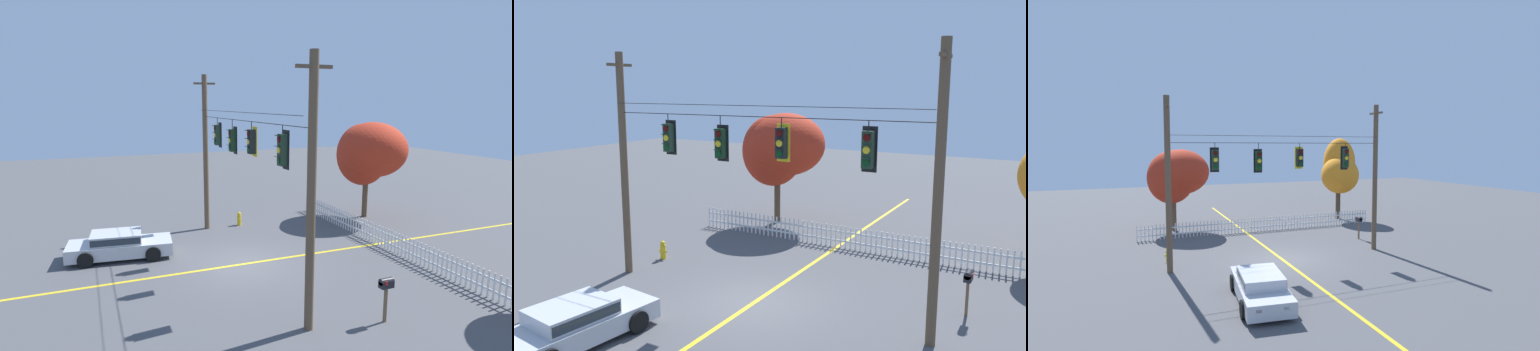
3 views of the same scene
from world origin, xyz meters
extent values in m
plane|color=#4C4C4F|center=(0.00, 0.00, 0.00)|extent=(80.00, 80.00, 0.00)
cube|color=gold|center=(0.00, 0.00, 0.00)|extent=(0.16, 36.00, 0.01)
cylinder|color=brown|center=(-5.53, 0.00, 4.02)|extent=(0.27, 0.27, 8.04)
cylinder|color=brown|center=(5.53, 0.00, 4.02)|extent=(0.27, 0.27, 8.04)
cube|color=brown|center=(-5.53, 0.00, 7.59)|extent=(0.10, 1.10, 0.10)
cube|color=brown|center=(5.53, 0.00, 7.59)|extent=(0.10, 1.10, 0.10)
cylinder|color=black|center=(0.00, 0.00, 5.94)|extent=(10.87, 0.02, 0.02)
cylinder|color=black|center=(0.00, -0.25, 6.28)|extent=(10.87, 0.02, 0.02)
cylinder|color=black|center=(-3.39, 0.00, 5.78)|extent=(0.03, 0.03, 0.33)
cube|color=black|center=(-3.39, 0.13, 5.14)|extent=(0.43, 0.02, 1.17)
cube|color=#1E3323|center=(-3.39, 0.00, 5.14)|extent=(0.30, 0.24, 0.94)
cylinder|color=#410706|center=(-3.39, -0.14, 5.46)|extent=(0.20, 0.03, 0.20)
cube|color=#1E3323|center=(-3.39, -0.18, 5.57)|extent=(0.22, 0.12, 0.06)
cylinder|color=yellow|center=(-3.39, -0.14, 5.14)|extent=(0.20, 0.03, 0.20)
cube|color=#1E3323|center=(-3.39, -0.18, 5.26)|extent=(0.22, 0.12, 0.06)
cylinder|color=#073513|center=(-3.39, -0.14, 4.83)|extent=(0.20, 0.03, 0.20)
cube|color=#1E3323|center=(-3.39, -0.18, 4.94)|extent=(0.22, 0.12, 0.06)
cylinder|color=black|center=(-1.25, 0.00, 5.74)|extent=(0.03, 0.03, 0.41)
cube|color=black|center=(-1.25, 0.13, 5.06)|extent=(0.43, 0.02, 1.17)
cube|color=black|center=(-1.25, 0.00, 5.06)|extent=(0.30, 0.24, 0.94)
cylinder|color=#410706|center=(-1.25, -0.14, 5.37)|extent=(0.20, 0.03, 0.20)
cube|color=black|center=(-1.25, -0.18, 5.49)|extent=(0.22, 0.12, 0.06)
cylinder|color=yellow|center=(-1.25, -0.14, 5.06)|extent=(0.20, 0.03, 0.20)
cube|color=black|center=(-1.25, -0.18, 5.18)|extent=(0.22, 0.12, 0.06)
cylinder|color=#073513|center=(-1.25, -0.14, 4.75)|extent=(0.20, 0.03, 0.20)
cube|color=black|center=(-1.25, -0.18, 4.86)|extent=(0.22, 0.12, 0.06)
cylinder|color=black|center=(0.96, 0.00, 5.79)|extent=(0.03, 0.03, 0.29)
cube|color=yellow|center=(0.96, 0.13, 5.19)|extent=(0.43, 0.02, 1.13)
cube|color=black|center=(0.96, 0.00, 5.19)|extent=(0.30, 0.24, 0.91)
cylinder|color=#410706|center=(0.96, -0.14, 5.49)|extent=(0.20, 0.03, 0.20)
cube|color=black|center=(0.96, -0.18, 5.61)|extent=(0.22, 0.12, 0.06)
cylinder|color=yellow|center=(0.96, -0.14, 5.19)|extent=(0.20, 0.03, 0.20)
cube|color=black|center=(0.96, -0.18, 5.30)|extent=(0.22, 0.12, 0.06)
cylinder|color=#073513|center=(0.96, -0.14, 4.89)|extent=(0.20, 0.03, 0.20)
cube|color=black|center=(0.96, -0.18, 5.00)|extent=(0.22, 0.12, 0.06)
cylinder|color=black|center=(3.63, 0.00, 5.80)|extent=(0.03, 0.03, 0.28)
cube|color=black|center=(3.63, 0.13, 5.15)|extent=(0.43, 0.02, 1.26)
cube|color=#1E3323|center=(3.63, 0.00, 5.15)|extent=(0.30, 0.24, 1.02)
cylinder|color=#410706|center=(3.63, -0.14, 5.49)|extent=(0.20, 0.03, 0.20)
cube|color=#1E3323|center=(3.63, -0.18, 5.61)|extent=(0.22, 0.12, 0.06)
cylinder|color=yellow|center=(3.63, -0.14, 5.15)|extent=(0.20, 0.03, 0.20)
cube|color=#1E3323|center=(3.63, -0.18, 5.27)|extent=(0.22, 0.12, 0.06)
cylinder|color=#073513|center=(3.63, -0.14, 4.81)|extent=(0.20, 0.03, 0.20)
cube|color=#1E3323|center=(3.63, -0.18, 4.93)|extent=(0.22, 0.12, 0.06)
cube|color=white|center=(-6.84, 6.74, 0.48)|extent=(0.06, 0.04, 0.97)
cube|color=white|center=(-6.61, 6.74, 0.48)|extent=(0.06, 0.04, 0.97)
cube|color=white|center=(-6.39, 6.74, 0.48)|extent=(0.06, 0.04, 0.97)
cube|color=white|center=(-6.16, 6.74, 0.48)|extent=(0.06, 0.04, 0.97)
cube|color=white|center=(-5.93, 6.74, 0.48)|extent=(0.06, 0.04, 0.97)
cube|color=white|center=(-5.71, 6.74, 0.48)|extent=(0.06, 0.04, 0.97)
cube|color=white|center=(-5.48, 6.74, 0.48)|extent=(0.06, 0.04, 0.97)
cube|color=white|center=(-5.26, 6.74, 0.48)|extent=(0.06, 0.04, 0.97)
cube|color=white|center=(-5.03, 6.74, 0.48)|extent=(0.06, 0.04, 0.97)
cube|color=white|center=(-4.80, 6.74, 0.48)|extent=(0.06, 0.04, 0.97)
cube|color=white|center=(-4.58, 6.74, 0.48)|extent=(0.06, 0.04, 0.97)
cube|color=white|center=(-4.35, 6.74, 0.48)|extent=(0.06, 0.04, 0.97)
cube|color=white|center=(-4.13, 6.74, 0.48)|extent=(0.06, 0.04, 0.97)
cube|color=white|center=(-3.90, 6.74, 0.48)|extent=(0.06, 0.04, 0.97)
cube|color=white|center=(-3.68, 6.74, 0.48)|extent=(0.06, 0.04, 0.97)
cube|color=white|center=(-3.45, 6.74, 0.48)|extent=(0.06, 0.04, 0.97)
cube|color=white|center=(-3.22, 6.74, 0.48)|extent=(0.06, 0.04, 0.97)
cube|color=white|center=(-3.00, 6.74, 0.48)|extent=(0.06, 0.04, 0.97)
cube|color=white|center=(-2.77, 6.74, 0.48)|extent=(0.06, 0.04, 0.97)
cube|color=white|center=(-2.55, 6.74, 0.48)|extent=(0.06, 0.04, 0.97)
cube|color=white|center=(-2.32, 6.74, 0.48)|extent=(0.06, 0.04, 0.97)
cube|color=white|center=(-2.10, 6.74, 0.48)|extent=(0.06, 0.04, 0.97)
cube|color=white|center=(-1.87, 6.74, 0.48)|extent=(0.06, 0.04, 0.97)
cube|color=white|center=(-1.64, 6.74, 0.48)|extent=(0.06, 0.04, 0.97)
cube|color=white|center=(-1.42, 6.74, 0.48)|extent=(0.06, 0.04, 0.97)
cube|color=white|center=(-1.19, 6.74, 0.48)|extent=(0.06, 0.04, 0.97)
cube|color=white|center=(-0.97, 6.74, 0.48)|extent=(0.06, 0.04, 0.97)
cube|color=white|center=(-0.74, 6.74, 0.48)|extent=(0.06, 0.04, 0.97)
cube|color=white|center=(-0.52, 6.74, 0.48)|extent=(0.06, 0.04, 0.97)
cube|color=white|center=(-0.29, 6.74, 0.48)|extent=(0.06, 0.04, 0.97)
cube|color=white|center=(-0.06, 6.74, 0.48)|extent=(0.06, 0.04, 0.97)
cube|color=white|center=(0.16, 6.74, 0.48)|extent=(0.06, 0.04, 0.97)
cube|color=white|center=(0.39, 6.74, 0.48)|extent=(0.06, 0.04, 0.97)
cube|color=white|center=(0.61, 6.74, 0.48)|extent=(0.06, 0.04, 0.97)
cube|color=white|center=(0.84, 6.74, 0.48)|extent=(0.06, 0.04, 0.97)
cube|color=white|center=(1.07, 6.74, 0.48)|extent=(0.06, 0.04, 0.97)
cube|color=white|center=(1.29, 6.74, 0.48)|extent=(0.06, 0.04, 0.97)
cube|color=white|center=(1.52, 6.74, 0.48)|extent=(0.06, 0.04, 0.97)
cube|color=white|center=(1.74, 6.74, 0.48)|extent=(0.06, 0.04, 0.97)
cube|color=white|center=(1.97, 6.74, 0.48)|extent=(0.06, 0.04, 0.97)
cube|color=white|center=(2.19, 6.74, 0.48)|extent=(0.06, 0.04, 0.97)
cube|color=white|center=(2.42, 6.74, 0.48)|extent=(0.06, 0.04, 0.97)
cube|color=white|center=(2.65, 6.74, 0.48)|extent=(0.06, 0.04, 0.97)
cube|color=white|center=(2.87, 6.74, 0.48)|extent=(0.06, 0.04, 0.97)
cube|color=white|center=(3.10, 6.74, 0.48)|extent=(0.06, 0.04, 0.97)
cube|color=white|center=(3.32, 6.74, 0.48)|extent=(0.06, 0.04, 0.97)
cube|color=white|center=(3.55, 6.74, 0.48)|extent=(0.06, 0.04, 0.97)
cube|color=white|center=(3.77, 6.74, 0.48)|extent=(0.06, 0.04, 0.97)
cube|color=white|center=(4.00, 6.74, 0.48)|extent=(0.06, 0.04, 0.97)
cube|color=white|center=(4.23, 6.74, 0.48)|extent=(0.06, 0.04, 0.97)
cube|color=white|center=(4.45, 6.74, 0.48)|extent=(0.06, 0.04, 0.97)
cube|color=white|center=(4.68, 6.74, 0.48)|extent=(0.06, 0.04, 0.97)
cube|color=white|center=(4.90, 6.74, 0.48)|extent=(0.06, 0.04, 0.97)
cube|color=white|center=(5.13, 6.74, 0.48)|extent=(0.06, 0.04, 0.97)
cube|color=white|center=(5.35, 6.74, 0.48)|extent=(0.06, 0.04, 0.97)
cube|color=white|center=(5.58, 6.74, 0.48)|extent=(0.06, 0.04, 0.97)
cube|color=white|center=(5.81, 6.74, 0.48)|extent=(0.06, 0.04, 0.97)
cube|color=white|center=(6.03, 6.74, 0.48)|extent=(0.06, 0.04, 0.97)
cube|color=white|center=(6.26, 6.74, 0.48)|extent=(0.06, 0.04, 0.97)
cube|color=white|center=(6.48, 6.74, 0.48)|extent=(0.06, 0.04, 0.97)
cube|color=white|center=(6.71, 6.74, 0.48)|extent=(0.06, 0.04, 0.97)
cube|color=white|center=(1.29, 6.77, 0.29)|extent=(16.26, 0.03, 0.08)
cube|color=white|center=(1.29, 6.77, 0.70)|extent=(16.26, 0.03, 0.08)
cylinder|color=brown|center=(-4.38, 9.26, 1.38)|extent=(0.31, 0.31, 2.75)
ellipsoid|color=#B22D19|center=(-4.53, 9.07, 3.68)|extent=(3.16, 2.87, 3.56)
ellipsoid|color=#B22D19|center=(-3.91, 9.29, 4.01)|extent=(3.93, 3.82, 3.11)
cube|color=#B7BABF|center=(-2.72, -4.65, 0.45)|extent=(2.18, 4.50, 0.55)
cube|color=#B7BABF|center=(-2.74, -4.80, 0.94)|extent=(1.71, 2.24, 0.42)
cube|color=#232D38|center=(-2.74, -4.80, 0.94)|extent=(1.73, 2.16, 0.27)
cylinder|color=black|center=(-3.40, -3.22, 0.32)|extent=(0.25, 0.66, 0.64)
cylinder|color=black|center=(-1.73, -3.42, 0.32)|extent=(0.25, 0.66, 0.64)
cylinder|color=black|center=(-3.72, -5.89, 0.32)|extent=(0.25, 0.66, 0.64)
cylinder|color=black|center=(-2.05, -6.08, 0.32)|extent=(0.25, 0.66, 0.64)
cube|color=white|center=(-2.93, -2.47, 0.55)|extent=(0.20, 0.06, 0.10)
cube|color=white|center=(-2.01, -2.58, 0.55)|extent=(0.20, 0.06, 0.10)
cube|color=red|center=(-3.44, -6.73, 0.55)|extent=(0.20, 0.06, 0.10)
cube|color=red|center=(-2.52, -6.84, 0.55)|extent=(0.20, 0.06, 0.10)
cylinder|color=gold|center=(-5.45, 1.79, 0.29)|extent=(0.22, 0.22, 0.58)
sphere|color=gold|center=(-5.45, 1.79, 0.65)|extent=(0.20, 0.20, 0.20)
cylinder|color=gold|center=(-5.60, 1.79, 0.32)|extent=(0.08, 0.08, 0.08)
cylinder|color=gold|center=(-5.30, 1.79, 0.32)|extent=(0.08, 0.08, 0.08)
cube|color=brown|center=(6.05, 2.37, 0.55)|extent=(0.08, 0.08, 1.10)
cube|color=black|center=(6.05, 2.37, 1.21)|extent=(0.22, 0.44, 0.20)
cylinder|color=black|center=(6.05, 2.37, 1.31)|extent=(0.22, 0.44, 0.22)
cube|color=red|center=(6.18, 2.27, 1.32)|extent=(0.02, 0.08, 0.12)
camera|label=1|loc=(15.76, -5.84, 6.63)|focal=29.82mm
camera|label=2|loc=(8.32, -13.35, 6.81)|focal=36.38mm
camera|label=3|loc=(-7.11, -18.14, 5.77)|focal=27.30mm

